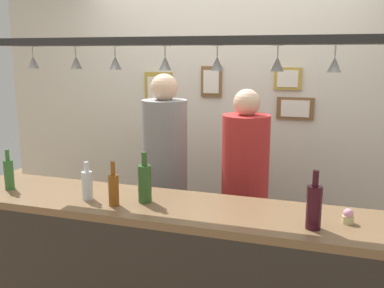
{
  "coord_description": "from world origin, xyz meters",
  "views": [
    {
      "loc": [
        0.88,
        -2.59,
        1.88
      ],
      "look_at": [
        0.0,
        0.1,
        1.29
      ],
      "focal_mm": 40.84,
      "sensor_mm": 36.0,
      "label": 1
    }
  ],
  "objects_px": {
    "picture_frame_upper_small": "(288,79)",
    "picture_frame_caricature": "(158,91)",
    "cupcake": "(348,217)",
    "bottle_beer_green_import": "(9,173)",
    "picture_frame_crest": "(211,82)",
    "bottle_wine_dark_red": "(314,206)",
    "bottle_soda_clear": "(87,184)",
    "bottle_champagne_green": "(145,182)",
    "person_left_grey_shirt": "(165,164)",
    "bottle_beer_amber_tall": "(114,189)",
    "picture_frame_lower_pair": "(295,108)",
    "person_right_red_shirt": "(245,179)"
  },
  "relations": [
    {
      "from": "person_left_grey_shirt",
      "to": "cupcake",
      "type": "xyz_separation_m",
      "value": [
        1.3,
        -0.75,
        0.01
      ]
    },
    {
      "from": "person_left_grey_shirt",
      "to": "bottle_beer_amber_tall",
      "type": "height_order",
      "value": "person_left_grey_shirt"
    },
    {
      "from": "bottle_soda_clear",
      "to": "picture_frame_caricature",
      "type": "xyz_separation_m",
      "value": [
        -0.14,
        1.47,
        0.43
      ]
    },
    {
      "from": "person_left_grey_shirt",
      "to": "bottle_champagne_green",
      "type": "relative_size",
      "value": 5.77
    },
    {
      "from": "person_right_red_shirt",
      "to": "picture_frame_upper_small",
      "type": "bearing_deg",
      "value": 71.77
    },
    {
      "from": "bottle_champagne_green",
      "to": "bottle_beer_green_import",
      "type": "height_order",
      "value": "bottle_champagne_green"
    },
    {
      "from": "bottle_beer_green_import",
      "to": "picture_frame_caricature",
      "type": "distance_m",
      "value": 1.57
    },
    {
      "from": "picture_frame_upper_small",
      "to": "picture_frame_caricature",
      "type": "xyz_separation_m",
      "value": [
        -1.14,
        0.0,
        -0.13
      ]
    },
    {
      "from": "bottle_wine_dark_red",
      "to": "cupcake",
      "type": "height_order",
      "value": "bottle_wine_dark_red"
    },
    {
      "from": "picture_frame_crest",
      "to": "bottle_beer_green_import",
      "type": "bearing_deg",
      "value": -122.69
    },
    {
      "from": "bottle_beer_green_import",
      "to": "bottle_champagne_green",
      "type": "bearing_deg",
      "value": 2.78
    },
    {
      "from": "bottle_beer_amber_tall",
      "to": "picture_frame_caricature",
      "type": "height_order",
      "value": "picture_frame_caricature"
    },
    {
      "from": "cupcake",
      "to": "picture_frame_caricature",
      "type": "relative_size",
      "value": 0.23
    },
    {
      "from": "person_left_grey_shirt",
      "to": "cupcake",
      "type": "bearing_deg",
      "value": -29.99
    },
    {
      "from": "person_left_grey_shirt",
      "to": "picture_frame_crest",
      "type": "relative_size",
      "value": 6.66
    },
    {
      "from": "bottle_wine_dark_red",
      "to": "bottle_soda_clear",
      "type": "xyz_separation_m",
      "value": [
        -1.3,
        0.04,
        -0.03
      ]
    },
    {
      "from": "picture_frame_crest",
      "to": "picture_frame_lower_pair",
      "type": "height_order",
      "value": "picture_frame_crest"
    },
    {
      "from": "person_left_grey_shirt",
      "to": "bottle_champagne_green",
      "type": "distance_m",
      "value": 0.8
    },
    {
      "from": "cupcake",
      "to": "picture_frame_lower_pair",
      "type": "distance_m",
      "value": 1.49
    },
    {
      "from": "picture_frame_upper_small",
      "to": "bottle_champagne_green",
      "type": "bearing_deg",
      "value": -114.81
    },
    {
      "from": "bottle_soda_clear",
      "to": "picture_frame_upper_small",
      "type": "bearing_deg",
      "value": 55.95
    },
    {
      "from": "picture_frame_crest",
      "to": "picture_frame_upper_small",
      "type": "bearing_deg",
      "value": 0.0
    },
    {
      "from": "person_right_red_shirt",
      "to": "bottle_beer_green_import",
      "type": "distance_m",
      "value": 1.6
    },
    {
      "from": "bottle_beer_amber_tall",
      "to": "picture_frame_crest",
      "type": "height_order",
      "value": "picture_frame_crest"
    },
    {
      "from": "bottle_beer_green_import",
      "to": "cupcake",
      "type": "distance_m",
      "value": 2.05
    },
    {
      "from": "bottle_soda_clear",
      "to": "cupcake",
      "type": "distance_m",
      "value": 1.47
    },
    {
      "from": "bottle_champagne_green",
      "to": "bottle_wine_dark_red",
      "type": "bearing_deg",
      "value": -6.33
    },
    {
      "from": "cupcake",
      "to": "bottle_beer_green_import",
      "type": "bearing_deg",
      "value": -178.16
    },
    {
      "from": "bottle_champagne_green",
      "to": "picture_frame_crest",
      "type": "xyz_separation_m",
      "value": [
        0.01,
        1.41,
        0.5
      ]
    },
    {
      "from": "person_left_grey_shirt",
      "to": "person_right_red_shirt",
      "type": "relative_size",
      "value": 1.06
    },
    {
      "from": "bottle_beer_green_import",
      "to": "picture_frame_lower_pair",
      "type": "xyz_separation_m",
      "value": [
        1.65,
        1.45,
        0.31
      ]
    },
    {
      "from": "picture_frame_crest",
      "to": "picture_frame_upper_small",
      "type": "relative_size",
      "value": 1.18
    },
    {
      "from": "bottle_champagne_green",
      "to": "cupcake",
      "type": "bearing_deg",
      "value": 1.08
    },
    {
      "from": "person_left_grey_shirt",
      "to": "bottle_soda_clear",
      "type": "relative_size",
      "value": 7.52
    },
    {
      "from": "picture_frame_crest",
      "to": "cupcake",
      "type": "bearing_deg",
      "value": -51.08
    },
    {
      "from": "bottle_beer_green_import",
      "to": "picture_frame_lower_pair",
      "type": "relative_size",
      "value": 0.87
    },
    {
      "from": "bottle_champagne_green",
      "to": "bottle_soda_clear",
      "type": "bearing_deg",
      "value": -169.36
    },
    {
      "from": "person_right_red_shirt",
      "to": "bottle_soda_clear",
      "type": "relative_size",
      "value": 7.1
    },
    {
      "from": "cupcake",
      "to": "picture_frame_upper_small",
      "type": "xyz_separation_m",
      "value": [
        -0.48,
        1.39,
        0.62
      ]
    },
    {
      "from": "bottle_wine_dark_red",
      "to": "bottle_soda_clear",
      "type": "distance_m",
      "value": 1.3
    },
    {
      "from": "bottle_wine_dark_red",
      "to": "person_left_grey_shirt",
      "type": "bearing_deg",
      "value": 142.25
    },
    {
      "from": "bottle_beer_green_import",
      "to": "picture_frame_crest",
      "type": "bearing_deg",
      "value": 57.31
    },
    {
      "from": "bottle_soda_clear",
      "to": "bottle_beer_green_import",
      "type": "bearing_deg",
      "value": 178.05
    },
    {
      "from": "bottle_soda_clear",
      "to": "bottle_wine_dark_red",
      "type": "bearing_deg",
      "value": -1.83
    },
    {
      "from": "bottle_beer_amber_tall",
      "to": "picture_frame_lower_pair",
      "type": "distance_m",
      "value": 1.78
    },
    {
      "from": "picture_frame_upper_small",
      "to": "picture_frame_caricature",
      "type": "bearing_deg",
      "value": 180.0
    },
    {
      "from": "person_right_red_shirt",
      "to": "picture_frame_crest",
      "type": "height_order",
      "value": "picture_frame_crest"
    },
    {
      "from": "cupcake",
      "to": "picture_frame_crest",
      "type": "xyz_separation_m",
      "value": [
        -1.12,
        1.39,
        0.58
      ]
    },
    {
      "from": "person_left_grey_shirt",
      "to": "bottle_beer_amber_tall",
      "type": "bearing_deg",
      "value": -87.78
    },
    {
      "from": "bottle_champagne_green",
      "to": "picture_frame_upper_small",
      "type": "bearing_deg",
      "value": 65.19
    }
  ]
}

